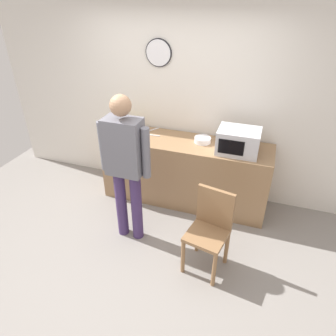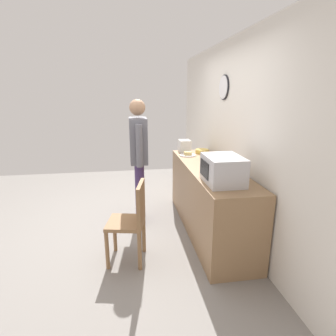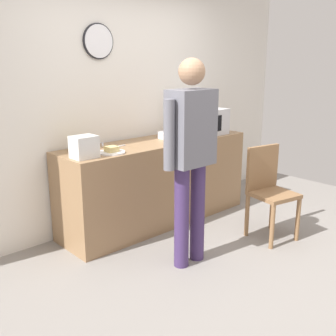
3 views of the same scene
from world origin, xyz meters
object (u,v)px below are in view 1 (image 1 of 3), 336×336
(person_standing, at_px, (125,161))
(cereal_bowl, at_px, (203,140))
(sandwich_plate, at_px, (133,138))
(microwave, at_px, (238,141))
(salad_bowl, at_px, (131,128))
(fork_utensil, at_px, (154,129))
(toaster, at_px, (114,129))
(wooden_chair, at_px, (210,227))
(spoon_utensil, at_px, (154,135))

(person_standing, bearing_deg, cereal_bowl, 57.18)
(sandwich_plate, distance_m, cereal_bowl, 0.92)
(microwave, height_order, salad_bowl, microwave)
(cereal_bowl, bearing_deg, person_standing, -122.82)
(salad_bowl, bearing_deg, fork_utensil, 18.05)
(toaster, relative_size, wooden_chair, 0.23)
(cereal_bowl, height_order, fork_utensil, cereal_bowl)
(salad_bowl, relative_size, toaster, 0.99)
(spoon_utensil, xyz_separation_m, person_standing, (0.04, -0.97, 0.13))
(toaster, relative_size, fork_utensil, 1.29)
(person_standing, distance_m, wooden_chair, 1.15)
(wooden_chair, bearing_deg, toaster, 149.19)
(microwave, height_order, toaster, microwave)
(fork_utensil, xyz_separation_m, person_standing, (0.11, -1.16, 0.13))
(sandwich_plate, relative_size, salad_bowl, 1.18)
(fork_utensil, bearing_deg, person_standing, -84.34)
(wooden_chair, bearing_deg, person_standing, 172.10)
(microwave, height_order, fork_utensil, microwave)
(cereal_bowl, bearing_deg, fork_utensil, 167.01)
(cereal_bowl, height_order, person_standing, person_standing)
(sandwich_plate, relative_size, cereal_bowl, 1.20)
(salad_bowl, relative_size, fork_utensil, 1.28)
(salad_bowl, bearing_deg, cereal_bowl, -3.94)
(cereal_bowl, distance_m, spoon_utensil, 0.68)
(toaster, height_order, wooden_chair, toaster)
(salad_bowl, distance_m, toaster, 0.31)
(sandwich_plate, height_order, salad_bowl, sandwich_plate)
(cereal_bowl, relative_size, fork_utensil, 1.27)
(cereal_bowl, bearing_deg, microwave, -15.33)
(sandwich_plate, bearing_deg, cereal_bowl, 12.75)
(toaster, height_order, person_standing, person_standing)
(salad_bowl, relative_size, spoon_utensil, 1.28)
(spoon_utensil, relative_size, wooden_chair, 0.18)
(fork_utensil, distance_m, person_standing, 1.17)
(person_standing, bearing_deg, salad_bowl, 111.75)
(salad_bowl, bearing_deg, microwave, -7.51)
(microwave, bearing_deg, salad_bowl, 172.49)
(cereal_bowl, bearing_deg, sandwich_plate, -167.25)
(microwave, bearing_deg, wooden_chair, -95.58)
(fork_utensil, bearing_deg, toaster, -140.14)
(cereal_bowl, bearing_deg, toaster, -170.72)
(microwave, xyz_separation_m, wooden_chair, (-0.10, -1.00, -0.55))
(person_standing, bearing_deg, spoon_utensil, 92.60)
(wooden_chair, bearing_deg, sandwich_plate, 144.08)
(cereal_bowl, bearing_deg, spoon_utensil, -179.14)
(toaster, bearing_deg, microwave, 2.30)
(salad_bowl, distance_m, spoon_utensil, 0.39)
(fork_utensil, distance_m, spoon_utensil, 0.20)
(sandwich_plate, distance_m, fork_utensil, 0.41)
(salad_bowl, height_order, cereal_bowl, cereal_bowl)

